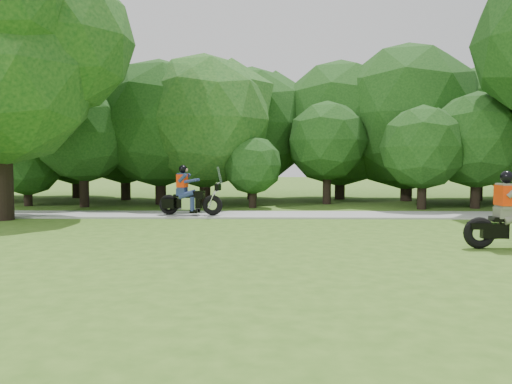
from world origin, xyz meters
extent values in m
plane|color=#3A601B|center=(0.00, 0.00, 0.00)|extent=(100.00, 100.00, 0.00)
cube|color=gray|center=(0.00, 8.00, 0.03)|extent=(60.00, 2.20, 0.06)
cylinder|color=black|center=(-6.41, 12.65, 0.90)|extent=(0.49, 0.49, 1.80)
sphere|color=#143A11|center=(-6.41, 12.65, 3.71)|extent=(5.86, 5.86, 5.86)
cylinder|color=black|center=(-2.12, 10.98, 0.50)|extent=(0.33, 0.33, 1.00)
sphere|color=#143A11|center=(-2.12, 10.98, 1.82)|extent=(2.51, 2.51, 2.51)
cylinder|color=black|center=(-11.72, 16.43, 0.90)|extent=(0.52, 0.52, 1.80)
sphere|color=#143A11|center=(-11.72, 16.43, 3.88)|extent=(6.41, 6.41, 6.41)
cylinder|color=black|center=(-9.45, 11.24, 0.90)|extent=(0.41, 0.41, 1.80)
sphere|color=#143A11|center=(-9.45, 11.24, 3.15)|extent=(4.14, 4.14, 4.14)
cylinder|color=black|center=(-2.26, 15.65, 0.90)|extent=(0.51, 0.51, 1.80)
sphere|color=#143A11|center=(-2.26, 15.65, 3.78)|extent=(6.10, 6.10, 6.10)
cylinder|color=black|center=(7.25, 10.82, 0.78)|extent=(0.40, 0.40, 1.55)
sphere|color=#143A11|center=(7.25, 10.82, 2.87)|extent=(4.07, 4.07, 4.07)
cylinder|color=black|center=(-5.69, 14.84, 0.80)|extent=(0.39, 0.39, 1.61)
sphere|color=#143A11|center=(-5.69, 14.84, 2.85)|extent=(3.82, 3.82, 3.82)
cylinder|color=black|center=(-15.80, 16.54, 0.90)|extent=(0.52, 0.52, 1.80)
sphere|color=#143A11|center=(-15.80, 16.54, 3.86)|extent=(6.35, 6.35, 6.35)
cylinder|color=black|center=(2.31, 15.75, 0.90)|extent=(0.53, 0.53, 1.80)
sphere|color=#143A11|center=(2.31, 15.75, 3.92)|extent=(6.53, 6.53, 6.53)
cylinder|color=black|center=(1.27, 12.89, 0.86)|extent=(0.38, 0.38, 1.72)
sphere|color=#143A11|center=(1.27, 12.89, 2.92)|extent=(3.70, 3.70, 3.70)
cylinder|color=black|center=(9.34, 12.64, 0.55)|extent=(0.31, 0.31, 1.09)
sphere|color=#134517|center=(9.34, 12.64, 1.79)|extent=(2.14, 2.14, 2.14)
cylinder|color=black|center=(9.15, 15.09, 0.90)|extent=(0.50, 0.50, 1.80)
sphere|color=#143A11|center=(9.15, 15.09, 3.75)|extent=(5.99, 5.99, 5.99)
cylinder|color=black|center=(-12.13, 11.70, 0.51)|extent=(0.36, 0.36, 1.02)
sphere|color=#143A11|center=(-12.13, 11.70, 2.08)|extent=(3.27, 3.27, 3.27)
cylinder|color=black|center=(-8.73, 15.14, 0.90)|extent=(0.49, 0.49, 1.80)
sphere|color=#143A11|center=(-8.73, 15.14, 3.67)|extent=(5.74, 5.74, 5.74)
cylinder|color=black|center=(4.89, 10.44, 0.71)|extent=(0.37, 0.37, 1.43)
sphere|color=#143A11|center=(4.89, 10.44, 2.56)|extent=(3.50, 3.50, 3.50)
cylinder|color=black|center=(-4.33, 12.37, 0.90)|extent=(0.50, 0.50, 1.80)
sphere|color=#134517|center=(-4.33, 12.37, 3.78)|extent=(6.09, 6.09, 6.09)
cylinder|color=black|center=(5.46, 14.73, 0.90)|extent=(0.56, 0.56, 1.80)
sphere|color=#143A11|center=(5.46, 14.73, 4.16)|extent=(7.27, 7.27, 7.27)
cylinder|color=black|center=(-10.50, 6.50, 2.10)|extent=(0.68, 0.68, 4.20)
sphere|color=#134517|center=(-8.74, 7.30, 6.20)|extent=(5.12, 5.12, 5.12)
torus|color=black|center=(3.31, 1.21, 0.37)|extent=(0.73, 0.21, 0.73)
cube|color=black|center=(3.98, 1.21, 0.42)|extent=(1.28, 0.26, 0.33)
cube|color=black|center=(3.84, 1.21, 0.69)|extent=(0.55, 0.34, 0.10)
cube|color=#5A5E4C|center=(3.84, 1.21, 0.84)|extent=(0.32, 0.40, 0.25)
cube|color=#5A5E4C|center=(3.86, 1.21, 1.21)|extent=(0.27, 0.44, 0.59)
cube|color=#F43004|center=(3.86, 1.21, 1.23)|extent=(0.31, 0.48, 0.46)
sphere|color=black|center=(3.89, 1.21, 1.65)|extent=(0.29, 0.29, 0.29)
torus|color=black|center=(-5.08, 7.70, 0.43)|extent=(0.76, 0.31, 0.73)
torus|color=black|center=(-3.47, 7.47, 0.43)|extent=(0.76, 0.31, 0.73)
cube|color=black|center=(-4.47, 7.61, 0.48)|extent=(1.19, 0.42, 0.33)
cube|color=silver|center=(-4.31, 7.59, 0.48)|extent=(0.55, 0.42, 0.42)
cube|color=black|center=(-4.05, 7.55, 0.79)|extent=(0.58, 0.39, 0.27)
cube|color=black|center=(-4.60, 7.63, 0.75)|extent=(0.59, 0.41, 0.10)
cylinder|color=silver|center=(-3.43, 7.46, 0.79)|extent=(0.42, 0.10, 0.94)
cylinder|color=silver|center=(-3.26, 7.43, 1.24)|extent=(0.13, 0.67, 0.04)
cube|color=black|center=(-5.06, 7.46, 0.48)|extent=(0.45, 0.19, 0.36)
cube|color=black|center=(-5.00, 7.92, 0.48)|extent=(0.45, 0.19, 0.36)
cube|color=navy|center=(-4.60, 7.63, 0.90)|extent=(0.37, 0.44, 0.25)
cube|color=navy|center=(-4.58, 7.62, 1.27)|extent=(0.33, 0.47, 0.59)
cube|color=#F43004|center=(-4.58, 7.62, 1.30)|extent=(0.37, 0.52, 0.46)
sphere|color=black|center=(-4.55, 7.62, 1.71)|extent=(0.29, 0.29, 0.29)
camera|label=1|loc=(-1.63, -10.22, 2.03)|focal=35.00mm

